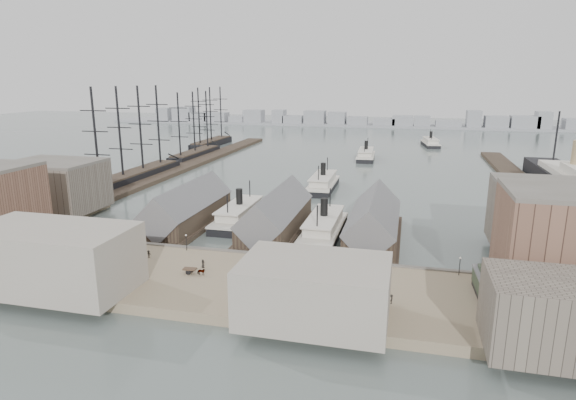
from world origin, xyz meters
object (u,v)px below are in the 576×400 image
(horse_cart_center, at_px, (197,271))
(horse_cart_right, at_px, (267,279))
(ferry_docked_west, at_px, (240,214))
(tram, at_px, (484,285))
(horse_cart_left, at_px, (75,256))
(ocean_steamer, at_px, (575,184))

(horse_cart_center, xyz_separation_m, horse_cart_right, (15.10, -0.72, 0.06))
(ferry_docked_west, height_order, tram, ferry_docked_west)
(horse_cart_left, bearing_deg, horse_cart_center, -60.25)
(ferry_docked_west, bearing_deg, horse_cart_right, -64.15)
(horse_cart_left, bearing_deg, ocean_steamer, -19.05)
(ferry_docked_west, height_order, horse_cart_center, ferry_docked_west)
(horse_cart_left, relative_size, horse_cart_right, 0.94)
(horse_cart_left, relative_size, horse_cart_center, 0.94)
(ocean_steamer, height_order, horse_cart_right, ocean_steamer)
(ocean_steamer, relative_size, horse_cart_center, 20.50)
(tram, xyz_separation_m, horse_cart_center, (-55.13, -3.82, -1.25))
(tram, bearing_deg, horse_cart_right, -175.56)
(ocean_steamer, distance_m, horse_cart_left, 164.11)
(ferry_docked_west, xyz_separation_m, horse_cart_left, (-23.37, -42.16, 0.29))
(tram, relative_size, horse_cart_center, 2.31)
(ferry_docked_west, distance_m, tram, 73.21)
(ocean_steamer, relative_size, horse_cart_right, 20.40)
(ferry_docked_west, bearing_deg, horse_cart_left, -119.00)
(horse_cart_right, bearing_deg, tram, -100.91)
(tram, relative_size, horse_cart_right, 2.30)
(horse_cart_left, distance_m, horse_cart_center, 29.74)
(horse_cart_left, height_order, horse_cart_right, horse_cart_right)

